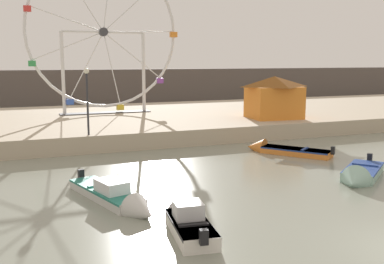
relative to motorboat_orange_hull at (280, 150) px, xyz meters
name	(u,v)px	position (x,y,z in m)	size (l,w,h in m)	color
quay_promenade	(155,120)	(-3.76, 13.27, 0.33)	(110.00, 19.06, 1.08)	#B7A88E
distant_town_skyline	(111,88)	(-3.76, 31.06, 1.99)	(140.00, 3.00, 4.40)	#564C47
motorboat_orange_hull	(280,150)	(0.00, 0.00, 0.00)	(4.03, 4.78, 1.16)	orange
motorboat_white_red_stripe	(187,220)	(-9.51, -9.35, 0.10)	(1.59, 3.92, 1.28)	silver
motorboat_pale_grey	(117,198)	(-11.07, -5.99, 0.06)	(2.67, 5.85, 1.22)	silver
motorboat_seafoam	(360,175)	(0.07, -6.61, 0.04)	(4.22, 3.73, 1.33)	#93BCAD
ferris_wheel_white_frame	(103,35)	(-7.50, 15.06, 7.33)	(12.53, 1.20, 12.86)	silver
carnival_booth_orange_canopy	(274,96)	(3.88, 7.06, 2.53)	(4.34, 3.71, 3.20)	orange
promenade_lamp_near	(87,92)	(-10.56, 4.32, 3.44)	(0.32, 0.32, 3.93)	#2D2D33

